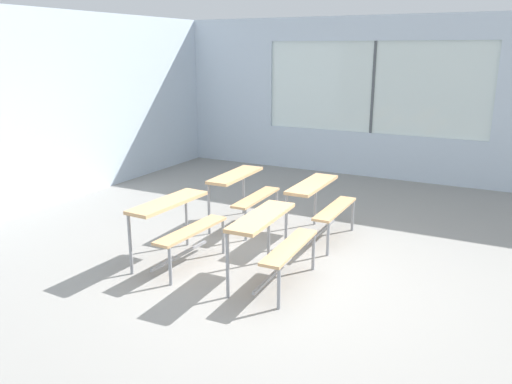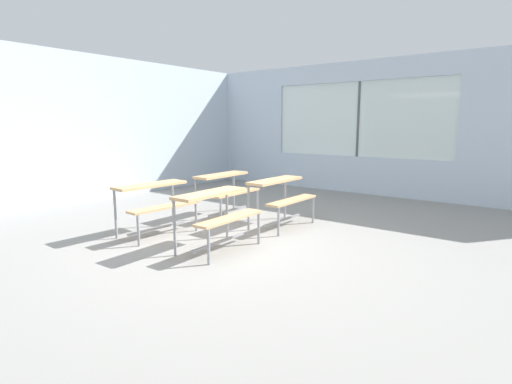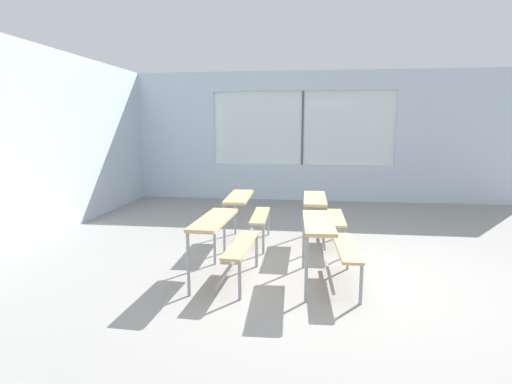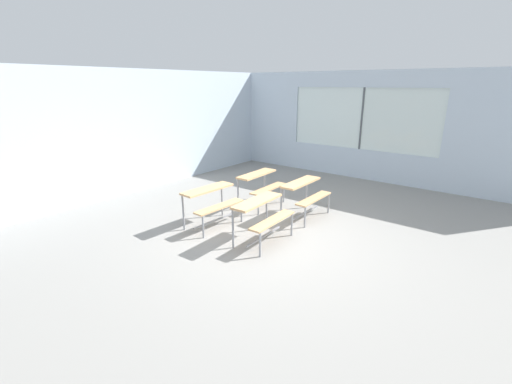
% 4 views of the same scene
% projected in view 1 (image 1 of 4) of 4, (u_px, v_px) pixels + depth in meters
% --- Properties ---
extents(ground, '(10.00, 9.00, 0.05)m').
position_uv_depth(ground, '(288.00, 281.00, 5.57)').
color(ground, gray).
extents(wall_right, '(0.12, 9.00, 3.00)m').
position_uv_depth(wall_right, '(407.00, 103.00, 9.39)').
color(wall_right, silver).
rests_on(wall_right, ground).
extents(desk_bench_r0c0, '(1.12, 0.63, 0.74)m').
position_uv_depth(desk_bench_r0c0, '(271.00, 233.00, 5.33)').
color(desk_bench_r0c0, tan).
rests_on(desk_bench_r0c0, ground).
extents(desk_bench_r0c1, '(1.10, 0.59, 0.74)m').
position_uv_depth(desk_bench_r0c1, '(320.00, 197.00, 6.59)').
color(desk_bench_r0c1, tan).
rests_on(desk_bench_r0c1, ground).
extents(desk_bench_r1c0, '(1.13, 0.64, 0.74)m').
position_uv_depth(desk_bench_r1c0, '(176.00, 217.00, 5.83)').
color(desk_bench_r1c0, tan).
rests_on(desk_bench_r1c0, ground).
extents(desk_bench_r1c1, '(1.11, 0.62, 0.74)m').
position_uv_depth(desk_bench_r1c1, '(243.00, 187.00, 7.09)').
color(desk_bench_r1c1, tan).
rests_on(desk_bench_r1c1, ground).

